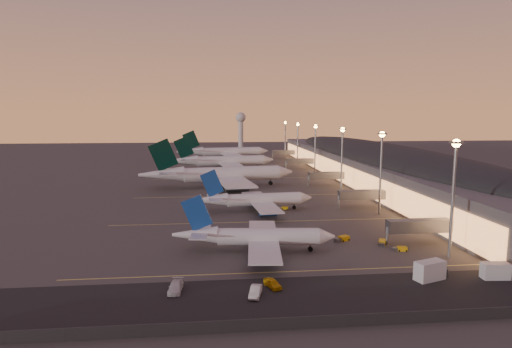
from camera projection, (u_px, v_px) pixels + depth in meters
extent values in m
plane|color=#3D3B38|center=(264.00, 218.00, 129.53)|extent=(700.00, 700.00, 0.00)
cylinder|color=silver|center=(268.00, 237.00, 97.15)|extent=(23.20, 6.02, 3.91)
cone|color=silver|center=(327.00, 236.00, 97.26)|extent=(4.05, 4.23, 3.91)
cone|color=silver|center=(195.00, 235.00, 96.95)|extent=(10.68, 4.85, 3.91)
cube|color=silver|center=(263.00, 240.00, 97.24)|extent=(9.68, 33.36, 0.43)
cylinder|color=navy|center=(266.00, 236.00, 104.59)|extent=(5.43, 3.40, 2.93)
cylinder|color=navy|center=(268.00, 256.00, 90.26)|extent=(5.43, 3.40, 2.93)
cube|color=navy|center=(197.00, 213.00, 96.25)|extent=(7.18, 1.25, 8.47)
cube|color=silver|center=(201.00, 232.00, 96.88)|extent=(4.78, 12.13, 0.27)
cylinder|color=black|center=(310.00, 248.00, 97.61)|extent=(0.34, 0.34, 1.54)
cylinder|color=black|center=(310.00, 249.00, 97.64)|extent=(1.15, 0.78, 1.09)
cylinder|color=black|center=(260.00, 245.00, 100.22)|extent=(0.34, 0.34, 1.54)
cylinder|color=black|center=(260.00, 245.00, 100.26)|extent=(1.15, 0.78, 1.09)
cylinder|color=black|center=(260.00, 252.00, 94.81)|extent=(0.34, 0.34, 1.54)
cylinder|color=black|center=(260.00, 253.00, 94.84)|extent=(1.15, 0.78, 1.09)
cylinder|color=silver|center=(264.00, 199.00, 138.57)|extent=(24.32, 6.31, 4.09)
cone|color=silver|center=(305.00, 198.00, 141.23)|extent=(4.24, 4.44, 4.09)
cone|color=silver|center=(210.00, 200.00, 135.17)|extent=(11.19, 5.08, 4.09)
cube|color=silver|center=(261.00, 202.00, 138.45)|extent=(10.15, 34.97, 0.45)
cylinder|color=navy|center=(258.00, 201.00, 146.15)|extent=(5.69, 3.56, 3.07)
cylinder|color=navy|center=(268.00, 211.00, 131.42)|extent=(5.69, 3.56, 3.07)
cube|color=navy|center=(212.00, 183.00, 134.53)|extent=(7.52, 1.31, 8.88)
cube|color=silver|center=(214.00, 198.00, 135.33)|extent=(5.01, 12.71, 0.29)
cylinder|color=black|center=(294.00, 207.00, 140.89)|extent=(0.36, 0.36, 1.62)
cylinder|color=black|center=(294.00, 207.00, 140.92)|extent=(1.21, 0.82, 1.15)
cylinder|color=black|center=(257.00, 206.00, 141.38)|extent=(0.36, 0.36, 1.62)
cylinder|color=black|center=(257.00, 207.00, 141.41)|extent=(1.21, 0.82, 1.15)
cylinder|color=black|center=(260.00, 210.00, 135.81)|extent=(0.36, 0.36, 1.62)
cylinder|color=black|center=(260.00, 211.00, 135.84)|extent=(1.21, 0.82, 1.15)
cylinder|color=silver|center=(232.00, 174.00, 183.91)|extent=(41.46, 12.01, 6.20)
cone|color=silver|center=(285.00, 172.00, 189.61)|extent=(7.43, 7.08, 6.20)
cone|color=silver|center=(161.00, 174.00, 176.66)|extent=(19.21, 8.79, 6.20)
cube|color=silver|center=(228.00, 176.00, 183.58)|extent=(20.37, 61.00, 0.68)
cylinder|color=slate|center=(225.00, 177.00, 196.85)|extent=(9.83, 5.93, 4.65)
cylinder|color=slate|center=(237.00, 186.00, 171.53)|extent=(9.83, 5.93, 4.65)
cube|color=black|center=(163.00, 155.00, 175.77)|extent=(12.23, 2.67, 13.76)
cube|color=silver|center=(167.00, 172.00, 177.07)|extent=(9.64, 22.29, 0.43)
cylinder|color=black|center=(271.00, 182.00, 188.64)|extent=(0.56, 0.56, 2.48)
cylinder|color=black|center=(271.00, 183.00, 188.69)|extent=(1.87, 1.32, 1.74)
cylinder|color=black|center=(223.00, 182.00, 187.89)|extent=(0.56, 0.56, 2.48)
cylinder|color=black|center=(223.00, 183.00, 187.94)|extent=(1.87, 1.32, 1.74)
cylinder|color=black|center=(226.00, 186.00, 179.55)|extent=(0.56, 0.56, 2.48)
cylinder|color=black|center=(226.00, 187.00, 179.60)|extent=(1.87, 1.32, 1.74)
cylinder|color=silver|center=(231.00, 161.00, 240.02)|extent=(37.38, 9.84, 5.59)
cone|color=silver|center=(268.00, 160.00, 244.60)|extent=(6.57, 6.25, 5.59)
cone|color=silver|center=(183.00, 161.00, 234.20)|extent=(17.24, 7.49, 5.59)
cube|color=silver|center=(228.00, 163.00, 239.78)|extent=(16.93, 54.94, 0.62)
cylinder|color=slate|center=(227.00, 163.00, 251.79)|extent=(8.78, 5.13, 4.19)
cylinder|color=slate|center=(233.00, 168.00, 228.79)|extent=(8.78, 5.13, 4.19)
cube|color=black|center=(184.00, 147.00, 233.37)|extent=(11.05, 2.11, 12.41)
cube|color=silver|center=(186.00, 159.00, 234.52)|extent=(8.18, 20.02, 0.39)
cylinder|color=black|center=(258.00, 167.00, 243.88)|extent=(0.50, 0.50, 2.24)
cylinder|color=black|center=(258.00, 167.00, 243.92)|extent=(1.67, 1.15, 1.57)
cylinder|color=black|center=(225.00, 167.00, 243.72)|extent=(0.50, 0.50, 2.24)
cylinder|color=black|center=(225.00, 168.00, 243.76)|extent=(1.67, 1.15, 1.57)
cylinder|color=black|center=(227.00, 169.00, 236.15)|extent=(0.50, 0.50, 2.24)
cylinder|color=black|center=(227.00, 169.00, 236.19)|extent=(1.67, 1.15, 1.57)
cylinder|color=silver|center=(231.00, 152.00, 294.48)|extent=(39.53, 11.17, 5.91)
cone|color=silver|center=(263.00, 151.00, 299.76)|extent=(7.05, 6.71, 5.91)
cone|color=silver|center=(190.00, 151.00, 287.78)|extent=(18.29, 8.26, 5.91)
cube|color=silver|center=(229.00, 153.00, 294.19)|extent=(19.01, 58.15, 0.65)
cylinder|color=slate|center=(227.00, 154.00, 306.86)|extent=(9.35, 5.59, 4.43)
cylinder|color=slate|center=(234.00, 158.00, 282.66)|extent=(9.35, 5.59, 4.43)
cube|color=black|center=(191.00, 140.00, 286.92)|extent=(11.67, 2.46, 13.12)
cube|color=silver|center=(193.00, 150.00, 288.15)|extent=(9.04, 21.23, 0.41)
cylinder|color=black|center=(255.00, 157.00, 298.88)|extent=(0.53, 0.53, 2.36)
cylinder|color=black|center=(255.00, 158.00, 298.93)|extent=(1.78, 1.25, 1.65)
cylinder|color=black|center=(226.00, 157.00, 298.31)|extent=(0.53, 0.53, 2.36)
cylinder|color=black|center=(226.00, 158.00, 298.36)|extent=(1.78, 1.25, 1.65)
cylinder|color=black|center=(228.00, 158.00, 290.34)|extent=(0.53, 0.53, 2.36)
cylinder|color=black|center=(228.00, 159.00, 290.39)|extent=(1.78, 1.25, 1.65)
cube|color=#525157|center=(374.00, 166.00, 206.29)|extent=(40.00, 255.00, 12.00)
ellipsoid|color=black|center=(374.00, 154.00, 205.45)|extent=(39.00, 253.00, 10.92)
cube|color=#FFA057|center=(333.00, 169.00, 204.42)|extent=(0.40, 244.80, 8.00)
cube|color=slate|center=(420.00, 226.00, 102.73)|extent=(16.00, 3.20, 3.00)
cylinder|color=gray|center=(387.00, 236.00, 102.25)|extent=(0.70, 0.70, 4.40)
cube|color=slate|center=(362.00, 195.00, 142.14)|extent=(16.00, 3.20, 3.00)
cylinder|color=gray|center=(339.00, 202.00, 141.66)|extent=(0.70, 0.70, 4.40)
cube|color=slate|center=(327.00, 175.00, 186.47)|extent=(16.00, 3.20, 3.00)
cylinder|color=gray|center=(308.00, 181.00, 185.99)|extent=(0.70, 0.70, 4.40)
cube|color=slate|center=(300.00, 161.00, 242.62)|extent=(16.00, 3.20, 3.00)
cylinder|color=gray|center=(286.00, 165.00, 242.15)|extent=(0.70, 0.70, 4.40)
cube|color=slate|center=(284.00, 152.00, 297.79)|extent=(16.00, 3.20, 3.00)
cylinder|color=gray|center=(273.00, 156.00, 297.32)|extent=(0.70, 0.70, 4.40)
cylinder|color=gray|center=(453.00, 201.00, 91.96)|extent=(0.70, 0.70, 25.00)
cube|color=gray|center=(456.00, 142.00, 90.19)|extent=(2.20, 2.20, 0.50)
sphere|color=#FEBA51|center=(456.00, 143.00, 90.21)|extent=(1.80, 1.80, 1.80)
cylinder|color=gray|center=(381.00, 175.00, 131.37)|extent=(0.70, 0.70, 25.00)
cube|color=gray|center=(382.00, 134.00, 129.59)|extent=(2.20, 2.20, 0.50)
sphere|color=#FEBA51|center=(382.00, 134.00, 129.62)|extent=(1.80, 1.80, 1.80)
cylinder|color=gray|center=(342.00, 161.00, 170.77)|extent=(0.70, 0.70, 25.00)
cube|color=gray|center=(343.00, 129.00, 169.00)|extent=(2.20, 2.20, 0.50)
sphere|color=#FEBA51|center=(343.00, 130.00, 169.03)|extent=(1.80, 1.80, 1.80)
cylinder|color=gray|center=(315.00, 151.00, 215.11)|extent=(0.70, 0.70, 25.00)
cube|color=gray|center=(316.00, 126.00, 213.33)|extent=(2.20, 2.20, 0.50)
sphere|color=#FEBA51|center=(316.00, 126.00, 213.36)|extent=(1.80, 1.80, 1.80)
cylinder|color=gray|center=(298.00, 145.00, 259.44)|extent=(0.70, 0.70, 25.00)
cube|color=gray|center=(298.00, 124.00, 257.66)|extent=(2.20, 2.20, 0.50)
sphere|color=#FEBA51|center=(298.00, 124.00, 257.69)|extent=(1.80, 1.80, 1.80)
cylinder|color=gray|center=(285.00, 140.00, 303.77)|extent=(0.70, 0.70, 25.00)
cube|color=gray|center=(285.00, 122.00, 302.00)|extent=(2.20, 2.20, 0.50)
sphere|color=#FEBA51|center=(285.00, 123.00, 302.02)|extent=(1.80, 1.80, 1.80)
cylinder|color=silver|center=(241.00, 134.00, 384.85)|extent=(4.40, 4.40, 26.00)
sphere|color=silver|center=(241.00, 117.00, 382.76)|extent=(9.00, 9.00, 9.00)
cube|color=black|center=(303.00, 294.00, 74.36)|extent=(260.00, 16.00, 0.01)
cube|color=#D8C659|center=(291.00, 271.00, 85.19)|extent=(90.00, 0.36, 0.00)
cube|color=#D8C659|center=(266.00, 222.00, 124.60)|extent=(90.00, 0.36, 0.00)
cube|color=#D8C659|center=(253.00, 196.00, 164.01)|extent=(90.00, 0.36, 0.00)
cube|color=#D8C659|center=(245.00, 178.00, 208.34)|extent=(90.00, 0.36, 0.00)
cube|color=#D8C659|center=(238.00, 165.00, 262.52)|extent=(90.00, 0.36, 0.00)
cube|color=#2D2D30|center=(320.00, 322.00, 62.40)|extent=(124.00, 0.08, 1.90)
cylinder|color=#2D2D30|center=(3.00, 338.00, 58.01)|extent=(0.12, 0.12, 2.00)
cylinder|color=#2D2D30|center=(64.00, 335.00, 58.81)|extent=(0.12, 0.12, 2.00)
cylinder|color=#2D2D30|center=(124.00, 332.00, 59.61)|extent=(0.12, 0.12, 2.00)
cylinder|color=#2D2D30|center=(182.00, 329.00, 60.40)|extent=(0.12, 0.12, 2.00)
cylinder|color=#2D2D30|center=(238.00, 326.00, 61.20)|extent=(0.12, 0.12, 2.00)
cylinder|color=#2D2D30|center=(293.00, 324.00, 62.00)|extent=(0.12, 0.12, 2.00)
cylinder|color=#2D2D30|center=(347.00, 321.00, 62.79)|extent=(0.12, 0.12, 2.00)
cylinder|color=#2D2D30|center=(399.00, 318.00, 63.59)|extent=(0.12, 0.12, 2.00)
cylinder|color=#2D2D30|center=(450.00, 316.00, 64.39)|extent=(0.12, 0.12, 2.00)
cylinder|color=#2D2D30|center=(500.00, 313.00, 65.18)|extent=(0.12, 0.12, 2.00)
cube|color=gold|center=(402.00, 249.00, 98.01)|extent=(2.31, 1.66, 0.97)
cube|color=slate|center=(395.00, 249.00, 98.13)|extent=(1.41, 1.34, 0.71)
cylinder|color=black|center=(405.00, 249.00, 98.65)|extent=(0.41, 0.22, 0.39)
cylinder|color=black|center=(406.00, 251.00, 97.34)|extent=(0.41, 0.22, 0.39)
cylinder|color=black|center=(398.00, 249.00, 98.76)|extent=(0.41, 0.22, 0.39)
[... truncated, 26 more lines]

